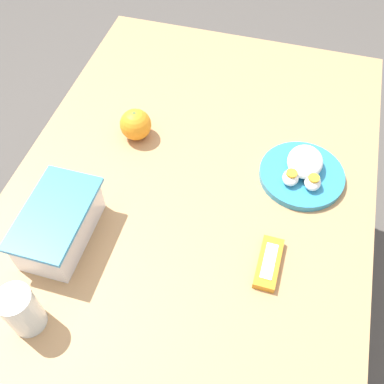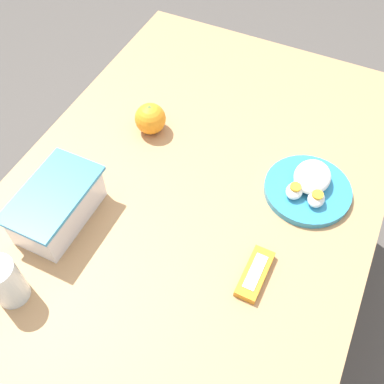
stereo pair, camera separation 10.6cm
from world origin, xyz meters
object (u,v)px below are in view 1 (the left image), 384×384
(food_container, at_px, (60,226))
(rice_plate, at_px, (303,171))
(candy_bar, at_px, (269,263))
(orange_fruit, at_px, (136,125))
(drinking_glass, at_px, (22,310))

(food_container, distance_m, rice_plate, 0.59)
(rice_plate, distance_m, candy_bar, 0.27)
(orange_fruit, xyz_separation_m, candy_bar, (-0.29, -0.41, -0.03))
(orange_fruit, bearing_deg, food_container, 171.31)
(food_container, height_order, rice_plate, food_container)
(candy_bar, distance_m, drinking_glass, 0.51)
(candy_bar, height_order, drinking_glass, drinking_glass)
(drinking_glass, bearing_deg, rice_plate, -42.34)
(rice_plate, xyz_separation_m, candy_bar, (-0.27, 0.04, -0.01))
(food_container, height_order, orange_fruit, food_container)
(food_container, relative_size, candy_bar, 1.79)
(rice_plate, relative_size, drinking_glass, 1.79)
(orange_fruit, xyz_separation_m, drinking_glass, (-0.54, 0.03, 0.02))
(rice_plate, height_order, candy_bar, rice_plate)
(food_container, height_order, drinking_glass, drinking_glass)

